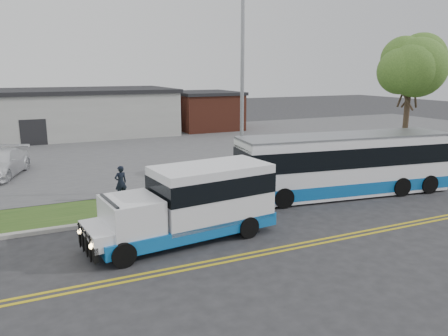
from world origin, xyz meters
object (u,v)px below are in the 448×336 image
parked_car_b (0,163)px  streetlight_near (243,88)px  transit_bus (344,164)px  tree_east (411,67)px  pedestrian (121,183)px  shuttle_bus (195,201)px

parked_car_b → streetlight_near: bearing=-19.7°
transit_bus → parked_car_b: bearing=152.1°
streetlight_near → parked_car_b: (-11.04, 8.75, -4.39)m
streetlight_near → parked_car_b: 14.76m
tree_east → streetlight_near: size_ratio=0.88×
transit_bus → pedestrian: transit_bus is taller
shuttle_bus → pedestrian: 5.95m
tree_east → transit_bus: tree_east is taller
streetlight_near → pedestrian: streetlight_near is taller
transit_bus → parked_car_b: size_ratio=2.15×
tree_east → parked_car_b: size_ratio=1.63×
pedestrian → parked_car_b: size_ratio=0.31×
shuttle_bus → parked_car_b: size_ratio=1.39×
streetlight_near → parked_car_b: bearing=141.6°
tree_east → pedestrian: (-16.73, 1.00, -5.30)m
shuttle_bus → parked_car_b: 14.89m
pedestrian → parked_car_b: 9.18m
streetlight_near → parked_car_b: streetlight_near is taller
pedestrian → streetlight_near: bearing=155.8°
tree_east → transit_bus: (-6.44, -2.40, -4.69)m
parked_car_b → tree_east: bearing=-2.3°
streetlight_near → pedestrian: bearing=167.5°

